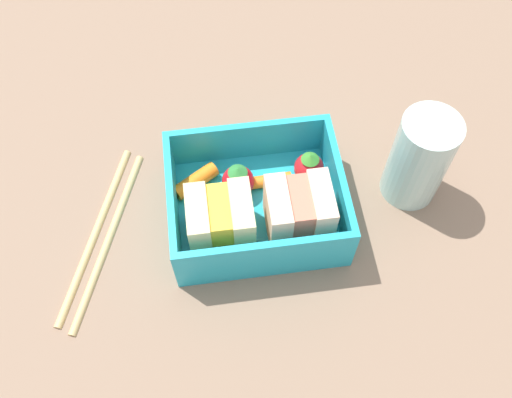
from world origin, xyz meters
The scene contains 11 objects.
ground_plane centered at (0.00, 0.00, -1.00)cm, with size 120.00×120.00×2.00cm, color #846954.
bento_tray centered at (0.00, 0.00, 0.60)cm, with size 15.04×12.44×1.20cm, color #22A6BD.
bento_rim centered at (0.00, 0.00, 3.42)cm, with size 15.04×12.44×4.43cm.
sandwich_left centered at (-3.31, 2.39, 3.90)cm, with size 5.39×4.79×5.39cm.
sandwich_center_left centered at (3.31, 2.39, 3.90)cm, with size 5.39×4.79×5.39cm.
strawberry_left centered at (-5.22, -2.68, 2.70)cm, with size 2.75×2.75×3.35cm.
carrot_stick_far_left centered at (-1.61, -2.31, 1.77)cm, with size 1.15×1.15×3.90cm, color orange.
strawberry_far_left centered at (1.34, -2.06, 2.78)cm, with size 2.92×2.92×3.52cm.
carrot_stick_left centered at (5.15, -3.09, 1.91)cm, with size 1.41×1.41×4.35cm, color orange.
chopstick_pair centered at (14.01, 0.59, 0.35)cm, with size 7.94×17.66×0.70cm.
drinking_glass centered at (-14.51, -0.93, 4.76)cm, with size 5.14×5.14×9.52cm, color silver.
Camera 1 is at (3.39, 25.08, 45.83)cm, focal length 40.00 mm.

